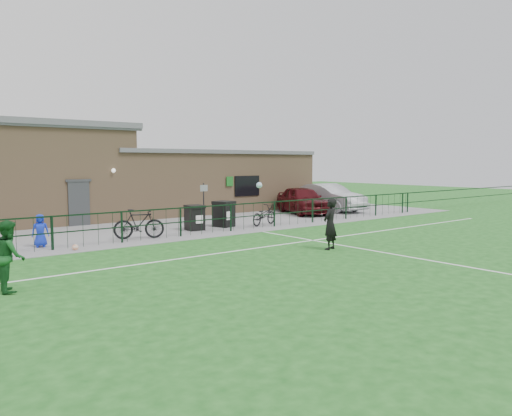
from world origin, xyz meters
TOP-DOWN VIEW (x-y plane):
  - ground at (0.00, 0.00)m, footprint 90.00×90.00m
  - paving_strip at (0.00, 13.50)m, footprint 34.00×13.00m
  - pitch_line_touch at (0.00, 7.80)m, footprint 28.00×0.10m
  - pitch_line_mid at (0.00, 4.00)m, footprint 28.00×0.10m
  - pitch_line_perp at (2.00, 0.00)m, footprint 0.10×16.00m
  - perimeter_fence at (0.00, 8.00)m, footprint 28.00×0.10m
  - wheelie_bin_left at (-0.07, 9.24)m, footprint 0.74×0.82m
  - wheelie_bin_right at (1.59, 9.39)m, footprint 0.93×0.99m
  - sign_post at (1.21, 10.49)m, footprint 0.07×0.07m
  - car_maroon at (8.55, 11.35)m, footprint 3.41×5.02m
  - car_silver at (11.02, 11.60)m, footprint 1.83×5.04m
  - bicycle_d at (-3.09, 8.46)m, footprint 2.00×1.27m
  - bicycle_e at (3.42, 8.67)m, footprint 1.94×1.15m
  - spectator_child at (-6.65, 8.88)m, footprint 0.64×0.50m
  - goalkeeper_kick at (1.02, 2.27)m, footprint 1.55×2.97m
  - outfield_player at (-8.93, 3.04)m, footprint 0.72×0.88m
  - ball_ground at (-5.91, 7.51)m, footprint 0.22×0.22m
  - clubhouse at (-0.88, 16.50)m, footprint 24.25×5.40m

SIDE VIEW (x-z plane):
  - ground at x=0.00m, z-range 0.00..0.00m
  - pitch_line_touch at x=0.00m, z-range 0.00..0.01m
  - pitch_line_mid at x=0.00m, z-range 0.00..0.01m
  - pitch_line_perp at x=2.00m, z-range 0.00..0.01m
  - paving_strip at x=0.00m, z-range 0.00..0.02m
  - ball_ground at x=-5.91m, z-range 0.00..0.22m
  - bicycle_e at x=3.42m, z-range 0.02..0.98m
  - wheelie_bin_left at x=-0.07m, z-range 0.02..1.03m
  - wheelie_bin_right at x=1.59m, z-range 0.02..1.12m
  - perimeter_fence at x=0.00m, z-range 0.00..1.20m
  - bicycle_d at x=-3.09m, z-range 0.02..1.19m
  - spectator_child at x=-6.65m, z-range 0.02..1.19m
  - car_maroon at x=8.55m, z-range 0.02..1.61m
  - outfield_player at x=-8.93m, z-range 0.00..1.68m
  - car_silver at x=11.02m, z-range 0.02..1.67m
  - goalkeeper_kick at x=1.02m, z-range -0.22..2.05m
  - sign_post at x=1.21m, z-range 0.02..2.02m
  - clubhouse at x=-0.88m, z-range -0.26..4.70m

